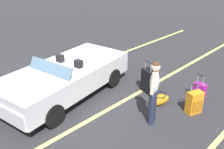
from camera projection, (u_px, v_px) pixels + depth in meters
ground_plane at (67, 95)px, 7.55m from camera, size 80.00×80.00×0.00m
lot_line_near at (45, 82)px, 8.33m from camera, size 18.00×0.12×0.01m
lot_line_mid at (100, 114)px, 6.62m from camera, size 18.00×0.12×0.01m
convertible_car at (60, 80)px, 7.14m from camera, size 4.37×2.41×1.24m
suitcase_large_black at (149, 81)px, 7.57m from camera, size 0.40×0.53×1.03m
suitcase_medium_bright at (194, 102)px, 6.58m from camera, size 0.46×0.37×0.82m
suitcase_small_carryon at (199, 91)px, 7.25m from camera, size 0.22×0.35×0.79m
duffel_bag at (159, 100)px, 7.00m from camera, size 0.70×0.48×0.34m
traveler_person at (154, 89)px, 5.95m from camera, size 0.59×0.33×1.65m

